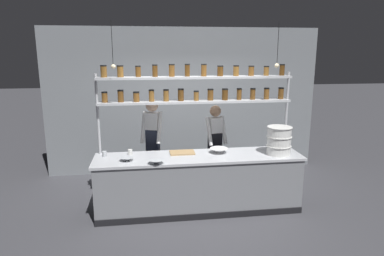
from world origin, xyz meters
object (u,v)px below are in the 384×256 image
Objects in this scene: chef_left at (153,140)px; prep_bowl_center_back at (127,159)px; container_stack at (279,141)px; cutting_board at (182,152)px; chef_center at (215,143)px; serving_cup_front at (104,154)px; serving_cup_by_board at (130,152)px; prep_bowl_near_left at (219,151)px; spice_shelf_unit at (195,92)px; prep_bowl_center_front at (156,162)px.

chef_left is 0.98m from prep_bowl_center_back.
container_stack is 1.14× the size of cutting_board.
chef_left is 1.14m from chef_center.
chef_center is 2.00m from serving_cup_front.
container_stack is 2.40m from serving_cup_by_board.
chef_center is at bearing 83.63° from prep_bowl_near_left.
prep_bowl_center_front is (-0.67, -0.64, -0.95)m from spice_shelf_unit.
serving_cup_front is 0.96× the size of serving_cup_by_board.
prep_bowl_near_left is 3.37× the size of serving_cup_by_board.
serving_cup_front reaches higher than prep_bowl_center_back.
cutting_board is 4.58× the size of serving_cup_by_board.
serving_cup_front is (-0.78, -0.61, -0.05)m from chef_left.
prep_bowl_near_left is at bearing -14.36° from chef_left.
chef_left reaches higher than cutting_board.
spice_shelf_unit is 1.53m from prep_bowl_center_back.
spice_shelf_unit is at bearing 21.49° from prep_bowl_center_back.
prep_bowl_center_front is (-0.44, -0.48, 0.02)m from cutting_board.
prep_bowl_center_front is at bearing -132.30° from cutting_board.
container_stack is at bearing -59.08° from chef_center.
chef_left is 1.08m from prep_bowl_center_front.
chef_left is 0.68m from serving_cup_by_board.
chef_left is 1.25m from prep_bowl_near_left.
prep_bowl_center_front is at bearing -136.46° from spice_shelf_unit.
serving_cup_front is at bearing -173.67° from spice_shelf_unit.
cutting_board is at bearing -151.44° from chef_center.
container_stack is at bearing -10.22° from cutting_board.
cutting_board is (-1.53, 0.28, -0.22)m from container_stack.
container_stack is at bearing 0.07° from prep_bowl_center_back.
spice_shelf_unit is at bearing 161.48° from container_stack.
prep_bowl_center_front is at bearing -30.75° from serving_cup_front.
prep_bowl_near_left is at bearing -6.56° from cutting_board.
prep_bowl_center_front reaches higher than cutting_board.
container_stack is 2.79m from serving_cup_front.
serving_cup_front is at bearing -174.73° from serving_cup_by_board.
container_stack is at bearing -12.52° from prep_bowl_near_left.
spice_shelf_unit is at bearing 6.33° from serving_cup_front.
prep_bowl_center_front is at bearing -149.03° from chef_center.
spice_shelf_unit is 1.83× the size of chef_left.
serving_cup_by_board is at bearing 175.99° from prep_bowl_near_left.
chef_left is (-0.70, 0.44, -0.90)m from spice_shelf_unit.
chef_center is at bearing 41.94° from cutting_board.
serving_cup_by_board is (-1.51, -0.57, 0.05)m from chef_center.
chef_left is 19.88× the size of serving_cup_by_board.
serving_cup_front reaches higher than prep_bowl_near_left.
chef_center is at bearing 44.35° from prep_bowl_center_front.
container_stack is 1.92× the size of prep_bowl_center_front.
chef_left is 0.76m from cutting_board.
serving_cup_by_board is (0.04, 0.31, 0.02)m from prep_bowl_center_back.
prep_bowl_near_left is at bearing -109.76° from chef_center.
chef_center is at bearing 45.54° from spice_shelf_unit.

